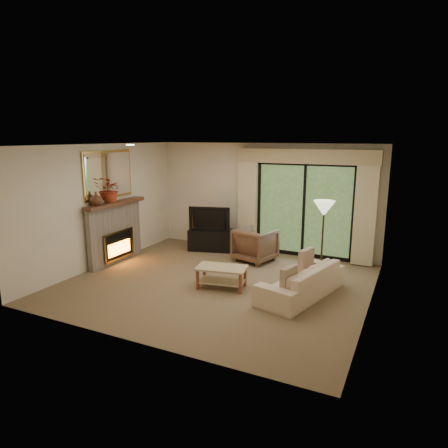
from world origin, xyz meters
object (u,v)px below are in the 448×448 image
at_px(media_console, 210,240).
at_px(coffee_table, 222,277).
at_px(sofa, 301,280).
at_px(armchair, 255,245).

relative_size(media_console, coffee_table, 1.15).
bearing_deg(sofa, media_console, -109.34).
xyz_separation_m(media_console, armchair, (1.31, -0.32, 0.11)).
xyz_separation_m(media_console, sofa, (2.78, -1.86, 0.02)).
relative_size(sofa, coffee_table, 2.12).
distance_m(media_console, sofa, 3.34).
relative_size(media_console, sofa, 0.54).
height_order(armchair, sofa, armchair).
bearing_deg(armchair, sofa, 148.58).
bearing_deg(coffee_table, media_console, 111.78).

